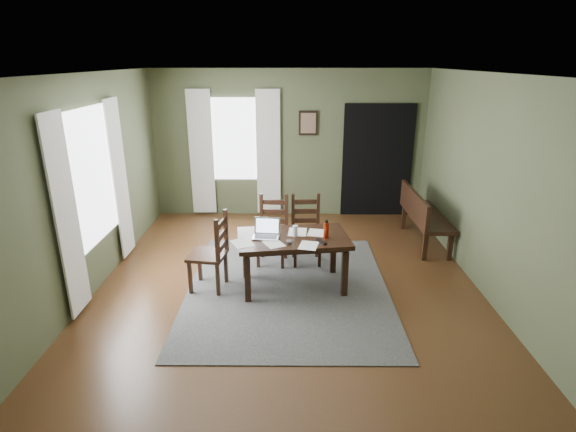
{
  "coord_description": "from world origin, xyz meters",
  "views": [
    {
      "loc": [
        0.03,
        -5.26,
        2.86
      ],
      "look_at": [
        0.0,
        0.3,
        0.9
      ],
      "focal_mm": 28.0,
      "sensor_mm": 36.0,
      "label": 1
    }
  ],
  "objects_px": {
    "dining_table": "(293,243)",
    "chair_end": "(212,253)",
    "bench": "(422,213)",
    "chair_back_left": "(273,231)",
    "laptop": "(267,232)",
    "chair_back_right": "(306,230)",
    "water_bottle": "(326,230)"
  },
  "relations": [
    {
      "from": "dining_table",
      "to": "chair_end",
      "type": "relative_size",
      "value": 1.46
    },
    {
      "from": "chair_end",
      "to": "bench",
      "type": "height_order",
      "value": "chair_end"
    },
    {
      "from": "chair_back_left",
      "to": "laptop",
      "type": "bearing_deg",
      "value": -86.77
    },
    {
      "from": "bench",
      "to": "chair_back_right",
      "type": "bearing_deg",
      "value": 110.43
    },
    {
      "from": "chair_end",
      "to": "bench",
      "type": "xyz_separation_m",
      "value": [
        3.12,
        1.56,
        0.01
      ]
    },
    {
      "from": "dining_table",
      "to": "bench",
      "type": "distance_m",
      "value": 2.56
    },
    {
      "from": "laptop",
      "to": "water_bottle",
      "type": "xyz_separation_m",
      "value": [
        0.76,
        -0.05,
        0.05
      ]
    },
    {
      "from": "laptop",
      "to": "bench",
      "type": "bearing_deg",
      "value": 38.04
    },
    {
      "from": "dining_table",
      "to": "laptop",
      "type": "bearing_deg",
      "value": 171.44
    },
    {
      "from": "bench",
      "to": "water_bottle",
      "type": "bearing_deg",
      "value": 132.88
    },
    {
      "from": "chair_back_right",
      "to": "water_bottle",
      "type": "xyz_separation_m",
      "value": [
        0.22,
        -0.84,
        0.33
      ]
    },
    {
      "from": "chair_end",
      "to": "chair_back_left",
      "type": "xyz_separation_m",
      "value": [
        0.75,
        0.83,
        -0.02
      ]
    },
    {
      "from": "chair_end",
      "to": "laptop",
      "type": "relative_size",
      "value": 2.87
    },
    {
      "from": "chair_back_right",
      "to": "water_bottle",
      "type": "relative_size",
      "value": 4.22
    },
    {
      "from": "chair_end",
      "to": "bench",
      "type": "bearing_deg",
      "value": 124.81
    },
    {
      "from": "dining_table",
      "to": "water_bottle",
      "type": "relative_size",
      "value": 6.4
    },
    {
      "from": "chair_back_left",
      "to": "chair_end",
      "type": "bearing_deg",
      "value": -125.37
    },
    {
      "from": "water_bottle",
      "to": "chair_back_left",
      "type": "bearing_deg",
      "value": 131.18
    },
    {
      "from": "water_bottle",
      "to": "bench",
      "type": "bearing_deg",
      "value": 42.88
    },
    {
      "from": "chair_end",
      "to": "water_bottle",
      "type": "bearing_deg",
      "value": 99.05
    },
    {
      "from": "dining_table",
      "to": "chair_back_left",
      "type": "relative_size",
      "value": 1.51
    },
    {
      "from": "chair_back_left",
      "to": "water_bottle",
      "type": "xyz_separation_m",
      "value": [
        0.71,
        -0.81,
        0.33
      ]
    },
    {
      "from": "chair_back_left",
      "to": "water_bottle",
      "type": "distance_m",
      "value": 1.13
    },
    {
      "from": "chair_end",
      "to": "chair_back_right",
      "type": "bearing_deg",
      "value": 133.04
    },
    {
      "from": "dining_table",
      "to": "water_bottle",
      "type": "distance_m",
      "value": 0.46
    },
    {
      "from": "chair_end",
      "to": "water_bottle",
      "type": "xyz_separation_m",
      "value": [
        1.46,
        0.02,
        0.32
      ]
    },
    {
      "from": "laptop",
      "to": "dining_table",
      "type": "bearing_deg",
      "value": 5.41
    },
    {
      "from": "chair_back_left",
      "to": "water_bottle",
      "type": "bearing_deg",
      "value": -42.11
    },
    {
      "from": "chair_end",
      "to": "dining_table",
      "type": "bearing_deg",
      "value": 101.9
    },
    {
      "from": "water_bottle",
      "to": "chair_back_right",
      "type": "bearing_deg",
      "value": 104.67
    },
    {
      "from": "dining_table",
      "to": "chair_back_right",
      "type": "height_order",
      "value": "chair_back_right"
    },
    {
      "from": "chair_back_right",
      "to": "water_bottle",
      "type": "height_order",
      "value": "chair_back_right"
    }
  ]
}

